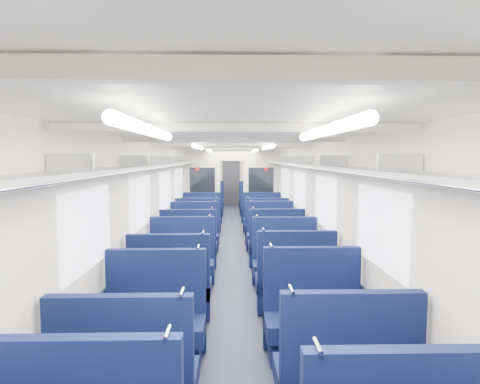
{
  "coord_description": "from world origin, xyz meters",
  "views": [
    {
      "loc": [
        -0.05,
        -9.06,
        2.09
      ],
      "look_at": [
        0.23,
        2.62,
        1.12
      ],
      "focal_mm": 30.89,
      "sensor_mm": 36.0,
      "label": 1
    }
  ],
  "objects_px": {
    "seat_7": "(314,322)",
    "seat_11": "(285,266)",
    "seat_27": "(252,201)",
    "seat_9": "(295,285)",
    "seat_12": "(189,249)",
    "seat_17": "(266,229)",
    "seat_21": "(258,212)",
    "seat_22": "(208,207)",
    "seat_15": "(270,237)",
    "seat_10": "(182,266)",
    "seat_25": "(253,203)",
    "seat_26": "(211,200)",
    "seat_16": "(198,229)",
    "seat_18": "(202,221)",
    "seat_13": "(276,248)",
    "seat_20": "(206,212)",
    "bulkhead": "(232,186)",
    "seat_8": "(171,291)",
    "seat_24": "(210,203)",
    "seat_6": "(155,326)",
    "seat_19": "(262,221)",
    "seat_23": "(255,207)",
    "seat_5": "(345,384)",
    "end_door": "(231,183)",
    "seat_14": "(194,238)"
  },
  "relations": [
    {
      "from": "seat_22",
      "to": "seat_26",
      "type": "xyz_separation_m",
      "value": [
        0.0,
        2.38,
        0.0
      ]
    },
    {
      "from": "seat_7",
      "to": "seat_11",
      "type": "height_order",
      "value": "same"
    },
    {
      "from": "seat_16",
      "to": "seat_18",
      "type": "distance_m",
      "value": 1.32
    },
    {
      "from": "seat_7",
      "to": "seat_22",
      "type": "xyz_separation_m",
      "value": [
        -1.66,
        10.1,
        0.0
      ]
    },
    {
      "from": "seat_6",
      "to": "seat_13",
      "type": "height_order",
      "value": "same"
    },
    {
      "from": "seat_21",
      "to": "seat_27",
      "type": "xyz_separation_m",
      "value": [
        0.0,
        3.46,
        0.0
      ]
    },
    {
      "from": "seat_19",
      "to": "seat_24",
      "type": "xyz_separation_m",
      "value": [
        -1.66,
        4.36,
        0.0
      ]
    },
    {
      "from": "seat_11",
      "to": "seat_18",
      "type": "xyz_separation_m",
      "value": [
        -1.66,
        4.78,
        0.0
      ]
    },
    {
      "from": "seat_25",
      "to": "seat_13",
      "type": "bearing_deg",
      "value": -90.0
    },
    {
      "from": "seat_21",
      "to": "seat_27",
      "type": "distance_m",
      "value": 3.46
    },
    {
      "from": "seat_12",
      "to": "seat_19",
      "type": "height_order",
      "value": "same"
    },
    {
      "from": "seat_9",
      "to": "seat_16",
      "type": "xyz_separation_m",
      "value": [
        -1.66,
        4.43,
        0.0
      ]
    },
    {
      "from": "bulkhead",
      "to": "seat_15",
      "type": "distance_m",
      "value": 3.64
    },
    {
      "from": "seat_23",
      "to": "seat_9",
      "type": "bearing_deg",
      "value": -90.0
    },
    {
      "from": "seat_20",
      "to": "seat_26",
      "type": "bearing_deg",
      "value": 90.0
    },
    {
      "from": "bulkhead",
      "to": "seat_21",
      "type": "xyz_separation_m",
      "value": [
        0.83,
        0.77,
        -0.87
      ]
    },
    {
      "from": "seat_8",
      "to": "seat_10",
      "type": "bearing_deg",
      "value": 90.0
    },
    {
      "from": "seat_8",
      "to": "seat_25",
      "type": "bearing_deg",
      "value": 80.85
    },
    {
      "from": "seat_20",
      "to": "seat_26",
      "type": "relative_size",
      "value": 1.0
    },
    {
      "from": "seat_6",
      "to": "seat_11",
      "type": "height_order",
      "value": "same"
    },
    {
      "from": "seat_12",
      "to": "seat_24",
      "type": "bearing_deg",
      "value": 90.0
    },
    {
      "from": "bulkhead",
      "to": "seat_12",
      "type": "relative_size",
      "value": 2.4
    },
    {
      "from": "seat_26",
      "to": "seat_27",
      "type": "bearing_deg",
      "value": -3.85
    },
    {
      "from": "seat_8",
      "to": "seat_24",
      "type": "bearing_deg",
      "value": 90.0
    },
    {
      "from": "seat_15",
      "to": "seat_27",
      "type": "relative_size",
      "value": 1.0
    },
    {
      "from": "seat_8",
      "to": "seat_10",
      "type": "xyz_separation_m",
      "value": [
        0.0,
        1.24,
        0.0
      ]
    },
    {
      "from": "seat_5",
      "to": "seat_13",
      "type": "xyz_separation_m",
      "value": [
        0.0,
        4.78,
        0.0
      ]
    },
    {
      "from": "bulkhead",
      "to": "seat_14",
      "type": "height_order",
      "value": "bulkhead"
    },
    {
      "from": "seat_6",
      "to": "seat_7",
      "type": "bearing_deg",
      "value": 2.03
    },
    {
      "from": "seat_5",
      "to": "seat_7",
      "type": "bearing_deg",
      "value": 90.0
    },
    {
      "from": "seat_17",
      "to": "seat_18",
      "type": "bearing_deg",
      "value": 140.72
    },
    {
      "from": "end_door",
      "to": "seat_10",
      "type": "relative_size",
      "value": 1.72
    },
    {
      "from": "seat_27",
      "to": "seat_9",
      "type": "bearing_deg",
      "value": -90.0
    },
    {
      "from": "seat_21",
      "to": "seat_22",
      "type": "xyz_separation_m",
      "value": [
        -1.66,
        1.19,
        0.0
      ]
    },
    {
      "from": "seat_26",
      "to": "seat_27",
      "type": "xyz_separation_m",
      "value": [
        1.66,
        -0.11,
        0.0
      ]
    },
    {
      "from": "seat_9",
      "to": "seat_21",
      "type": "bearing_deg",
      "value": 90.0
    },
    {
      "from": "seat_6",
      "to": "seat_11",
      "type": "bearing_deg",
      "value": 54.27
    },
    {
      "from": "seat_7",
      "to": "seat_12",
      "type": "bearing_deg",
      "value": 115.19
    },
    {
      "from": "seat_12",
      "to": "seat_21",
      "type": "distance_m",
      "value": 5.63
    },
    {
      "from": "seat_12",
      "to": "seat_17",
      "type": "relative_size",
      "value": 1.0
    },
    {
      "from": "seat_16",
      "to": "seat_27",
      "type": "relative_size",
      "value": 1.0
    },
    {
      "from": "seat_15",
      "to": "seat_21",
      "type": "distance_m",
      "value": 4.2
    },
    {
      "from": "seat_7",
      "to": "seat_27",
      "type": "distance_m",
      "value": 12.37
    },
    {
      "from": "seat_16",
      "to": "seat_22",
      "type": "relative_size",
      "value": 1.0
    },
    {
      "from": "seat_10",
      "to": "seat_25",
      "type": "relative_size",
      "value": 1.0
    },
    {
      "from": "seat_16",
      "to": "seat_18",
      "type": "xyz_separation_m",
      "value": [
        0.0,
        1.32,
        0.0
      ]
    },
    {
      "from": "seat_21",
      "to": "seat_6",
      "type": "bearing_deg",
      "value": -100.49
    },
    {
      "from": "seat_22",
      "to": "seat_21",
      "type": "bearing_deg",
      "value": -35.63
    },
    {
      "from": "bulkhead",
      "to": "seat_6",
      "type": "height_order",
      "value": "bulkhead"
    },
    {
      "from": "seat_24",
      "to": "seat_13",
      "type": "bearing_deg",
      "value": -77.95
    }
  ]
}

